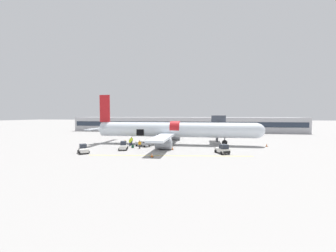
{
  "coord_description": "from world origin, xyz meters",
  "views": [
    {
      "loc": [
        7.47,
        -43.73,
        6.51
      ],
      "look_at": [
        0.44,
        -1.37,
        4.3
      ],
      "focal_mm": 22.0,
      "sensor_mm": 36.0,
      "label": 1
    }
  ],
  "objects_px": {
    "baggage_tug_lead": "(123,146)",
    "ground_crew_marshal": "(140,144)",
    "ground_crew_loader_b": "(157,143)",
    "baggage_tug_rear": "(223,150)",
    "ground_crew_loader_a": "(130,142)",
    "baggage_tug_mid": "(83,149)",
    "ground_crew_driver": "(132,141)",
    "ground_crew_helper": "(125,143)",
    "ground_crew_supervisor": "(164,143)",
    "baggage_cart_loading": "(143,144)",
    "suitcase_on_tarmac_upright": "(133,146)",
    "airplane": "(173,130)"
  },
  "relations": [
    {
      "from": "baggage_tug_lead",
      "to": "ground_crew_marshal",
      "type": "relative_size",
      "value": 1.68
    },
    {
      "from": "ground_crew_loader_b",
      "to": "ground_crew_marshal",
      "type": "relative_size",
      "value": 1.0
    },
    {
      "from": "baggage_tug_rear",
      "to": "ground_crew_loader_a",
      "type": "xyz_separation_m",
      "value": [
        -18.58,
        5.58,
        0.16
      ]
    },
    {
      "from": "baggage_tug_mid",
      "to": "baggage_tug_rear",
      "type": "distance_m",
      "value": 24.02
    },
    {
      "from": "ground_crew_driver",
      "to": "ground_crew_helper",
      "type": "distance_m",
      "value": 3.49
    },
    {
      "from": "ground_crew_supervisor",
      "to": "baggage_cart_loading",
      "type": "bearing_deg",
      "value": 178.17
    },
    {
      "from": "baggage_tug_mid",
      "to": "suitcase_on_tarmac_upright",
      "type": "height_order",
      "value": "baggage_tug_mid"
    },
    {
      "from": "ground_crew_loader_a",
      "to": "ground_crew_loader_b",
      "type": "relative_size",
      "value": 1.0
    },
    {
      "from": "suitcase_on_tarmac_upright",
      "to": "baggage_tug_lead",
      "type": "bearing_deg",
      "value": -111.17
    },
    {
      "from": "baggage_tug_mid",
      "to": "suitcase_on_tarmac_upright",
      "type": "distance_m",
      "value": 9.49
    },
    {
      "from": "ground_crew_loader_a",
      "to": "ground_crew_helper",
      "type": "xyz_separation_m",
      "value": [
        -0.34,
        -1.94,
        -0.02
      ]
    },
    {
      "from": "baggage_tug_rear",
      "to": "ground_crew_loader_a",
      "type": "distance_m",
      "value": 19.4
    },
    {
      "from": "ground_crew_loader_a",
      "to": "ground_crew_supervisor",
      "type": "distance_m",
      "value": 7.3
    },
    {
      "from": "baggage_tug_rear",
      "to": "ground_crew_helper",
      "type": "xyz_separation_m",
      "value": [
        -18.92,
        3.64,
        0.15
      ]
    },
    {
      "from": "ground_crew_helper",
      "to": "ground_crew_marshal",
      "type": "bearing_deg",
      "value": -14.16
    },
    {
      "from": "baggage_cart_loading",
      "to": "ground_crew_loader_b",
      "type": "height_order",
      "value": "ground_crew_loader_b"
    },
    {
      "from": "baggage_tug_rear",
      "to": "ground_crew_loader_b",
      "type": "relative_size",
      "value": 1.98
    },
    {
      "from": "airplane",
      "to": "ground_crew_marshal",
      "type": "bearing_deg",
      "value": -128.4
    },
    {
      "from": "baggage_tug_lead",
      "to": "baggage_tug_rear",
      "type": "relative_size",
      "value": 0.85
    },
    {
      "from": "airplane",
      "to": "ground_crew_helper",
      "type": "bearing_deg",
      "value": -145.11
    },
    {
      "from": "airplane",
      "to": "ground_crew_supervisor",
      "type": "distance_m",
      "value": 5.18
    },
    {
      "from": "airplane",
      "to": "baggage_tug_rear",
      "type": "xyz_separation_m",
      "value": [
        10.0,
        -9.86,
        -2.48
      ]
    },
    {
      "from": "baggage_tug_rear",
      "to": "ground_crew_supervisor",
      "type": "relative_size",
      "value": 1.99
    },
    {
      "from": "ground_crew_driver",
      "to": "suitcase_on_tarmac_upright",
      "type": "bearing_deg",
      "value": -67.35
    },
    {
      "from": "ground_crew_loader_a",
      "to": "ground_crew_marshal",
      "type": "height_order",
      "value": "ground_crew_marshal"
    },
    {
      "from": "baggage_tug_rear",
      "to": "ground_crew_driver",
      "type": "xyz_separation_m",
      "value": [
        -18.79,
        7.12,
        0.27
      ]
    },
    {
      "from": "ground_crew_marshal",
      "to": "suitcase_on_tarmac_upright",
      "type": "bearing_deg",
      "value": 162.3
    },
    {
      "from": "ground_crew_helper",
      "to": "suitcase_on_tarmac_upright",
      "type": "distance_m",
      "value": 1.83
    },
    {
      "from": "ground_crew_helper",
      "to": "ground_crew_marshal",
      "type": "relative_size",
      "value": 0.98
    },
    {
      "from": "baggage_tug_mid",
      "to": "baggage_tug_lead",
      "type": "bearing_deg",
      "value": 37.82
    },
    {
      "from": "ground_crew_driver",
      "to": "ground_crew_supervisor",
      "type": "relative_size",
      "value": 1.13
    },
    {
      "from": "baggage_tug_rear",
      "to": "ground_crew_helper",
      "type": "distance_m",
      "value": 19.27
    },
    {
      "from": "ground_crew_supervisor",
      "to": "ground_crew_helper",
      "type": "height_order",
      "value": "ground_crew_supervisor"
    },
    {
      "from": "ground_crew_loader_b",
      "to": "ground_crew_helper",
      "type": "height_order",
      "value": "ground_crew_loader_b"
    },
    {
      "from": "baggage_tug_lead",
      "to": "ground_crew_loader_b",
      "type": "relative_size",
      "value": 1.69
    },
    {
      "from": "baggage_tug_mid",
      "to": "baggage_tug_rear",
      "type": "relative_size",
      "value": 0.95
    },
    {
      "from": "baggage_tug_rear",
      "to": "baggage_cart_loading",
      "type": "bearing_deg",
      "value": 160.51
    },
    {
      "from": "airplane",
      "to": "baggage_tug_rear",
      "type": "height_order",
      "value": "airplane"
    },
    {
      "from": "baggage_tug_rear",
      "to": "airplane",
      "type": "bearing_deg",
      "value": 135.39
    },
    {
      "from": "airplane",
      "to": "ground_crew_driver",
      "type": "xyz_separation_m",
      "value": [
        -8.79,
        -2.74,
        -2.2
      ]
    },
    {
      "from": "baggage_tug_lead",
      "to": "ground_crew_marshal",
      "type": "xyz_separation_m",
      "value": [
        2.58,
        2.0,
        0.19
      ]
    },
    {
      "from": "baggage_tug_mid",
      "to": "ground_crew_driver",
      "type": "distance_m",
      "value": 11.76
    },
    {
      "from": "baggage_tug_mid",
      "to": "ground_crew_loader_a",
      "type": "bearing_deg",
      "value": 60.41
    },
    {
      "from": "baggage_cart_loading",
      "to": "ground_crew_driver",
      "type": "distance_m",
      "value": 3.51
    },
    {
      "from": "ground_crew_supervisor",
      "to": "suitcase_on_tarmac_upright",
      "type": "bearing_deg",
      "value": -160.51
    },
    {
      "from": "baggage_cart_loading",
      "to": "ground_crew_marshal",
      "type": "height_order",
      "value": "ground_crew_marshal"
    },
    {
      "from": "baggage_tug_mid",
      "to": "ground_crew_marshal",
      "type": "relative_size",
      "value": 1.87
    },
    {
      "from": "baggage_tug_mid",
      "to": "ground_crew_loader_b",
      "type": "xyz_separation_m",
      "value": [
        11.2,
        8.17,
        0.2
      ]
    },
    {
      "from": "ground_crew_marshal",
      "to": "suitcase_on_tarmac_upright",
      "type": "xyz_separation_m",
      "value": [
        -1.61,
        0.51,
        -0.54
      ]
    },
    {
      "from": "baggage_tug_mid",
      "to": "ground_crew_supervisor",
      "type": "distance_m",
      "value": 15.35
    }
  ]
}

